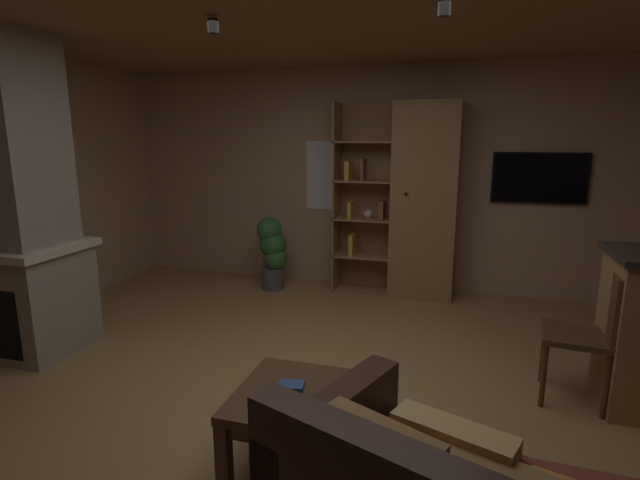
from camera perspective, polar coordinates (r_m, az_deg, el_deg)
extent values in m
cube|color=#A37A4C|center=(3.47, -1.96, -18.79)|extent=(6.15, 5.59, 0.02)
cube|color=tan|center=(5.75, 6.86, 7.03)|extent=(6.27, 0.06, 2.54)
cube|color=white|center=(5.82, 1.84, 7.50)|extent=(0.72, 0.01, 0.81)
cube|color=gray|center=(4.80, -31.23, -5.97)|extent=(0.91, 0.71, 0.85)
cube|color=gray|center=(4.61, -32.97, 9.26)|extent=(0.78, 0.61, 1.69)
cube|color=beige|center=(4.70, -31.84, -0.67)|extent=(0.99, 0.79, 0.06)
cube|color=#997047|center=(5.43, 12.04, 4.36)|extent=(0.69, 0.38, 2.13)
cube|color=#997047|center=(5.69, 5.47, 4.92)|extent=(0.64, 0.02, 2.13)
cube|color=#997047|center=(5.58, 1.98, 4.83)|extent=(0.02, 0.38, 2.13)
sphere|color=black|center=(5.23, 10.01, 5.33)|extent=(0.04, 0.04, 0.04)
cube|color=#997047|center=(5.75, 4.91, -5.77)|extent=(0.64, 0.38, 0.02)
cube|color=#997047|center=(5.63, 4.99, -1.75)|extent=(0.64, 0.38, 0.02)
cube|color=#997047|center=(5.55, 5.07, 2.52)|extent=(0.64, 0.38, 0.02)
cube|color=#997047|center=(5.49, 5.15, 6.90)|extent=(0.64, 0.38, 0.02)
cube|color=#997047|center=(5.47, 5.24, 11.34)|extent=(0.64, 0.38, 0.02)
cube|color=gold|center=(5.57, 3.81, -0.51)|extent=(0.05, 0.23, 0.24)
cube|color=brown|center=(5.43, 5.11, 8.20)|extent=(0.03, 0.23, 0.24)
cube|color=gold|center=(5.50, 3.66, 3.58)|extent=(0.04, 0.23, 0.19)
cube|color=gold|center=(5.46, 3.38, 8.09)|extent=(0.05, 0.23, 0.21)
cube|color=brown|center=(5.43, 7.28, 3.48)|extent=(0.05, 0.23, 0.21)
sphere|color=beige|center=(5.53, 5.64, 3.00)|extent=(0.10, 0.10, 0.10)
cube|color=#382116|center=(2.40, 1.66, -24.58)|extent=(0.46, 0.89, 0.67)
cube|color=tan|center=(2.03, 14.91, -25.06)|extent=(0.47, 0.30, 0.41)
cube|color=olive|center=(1.94, 6.81, -25.84)|extent=(0.49, 0.33, 0.41)
cube|color=#4C331E|center=(2.77, -2.39, -17.82)|extent=(0.69, 0.69, 0.05)
cube|color=#4C331E|center=(2.81, -2.38, -18.97)|extent=(0.62, 0.63, 0.08)
cube|color=#4C331E|center=(2.75, -11.17, -23.43)|extent=(0.07, 0.07, 0.36)
cube|color=#4C331E|center=(2.57, 2.37, -26.06)|extent=(0.07, 0.07, 0.36)
cube|color=#4C331E|center=(3.22, -5.91, -17.54)|extent=(0.07, 0.07, 0.36)
cube|color=#4C331E|center=(3.07, 5.32, -19.14)|extent=(0.07, 0.07, 0.36)
cube|color=#2D4C8C|center=(2.80, -3.37, -16.62)|extent=(0.15, 0.12, 0.02)
cube|color=#4C331E|center=(3.74, 27.73, -9.89)|extent=(0.47, 0.47, 0.04)
cube|color=#4C331E|center=(3.68, 31.06, -6.60)|extent=(0.09, 0.40, 0.44)
cylinder|color=#4C331E|center=(3.97, 24.60, -11.86)|extent=(0.04, 0.04, 0.46)
cylinder|color=#4C331E|center=(3.65, 24.66, -14.06)|extent=(0.04, 0.04, 0.46)
cylinder|color=#4C331E|center=(4.01, 29.85, -12.20)|extent=(0.04, 0.04, 0.46)
cylinder|color=#4C331E|center=(3.68, 30.43, -14.41)|extent=(0.04, 0.04, 0.46)
cylinder|color=#4C4C51|center=(5.79, -5.54, -4.43)|extent=(0.27, 0.27, 0.25)
sphere|color=#2D6B33|center=(5.72, -5.22, -2.13)|extent=(0.28, 0.28, 0.28)
sphere|color=#2D6B33|center=(5.69, -5.53, -0.45)|extent=(0.32, 0.32, 0.32)
sphere|color=#2D6B33|center=(5.66, -5.93, 1.20)|extent=(0.30, 0.30, 0.30)
cube|color=black|center=(5.65, 24.23, 6.62)|extent=(0.95, 0.05, 0.53)
cube|color=black|center=(5.63, 24.27, 6.60)|extent=(0.91, 0.01, 0.49)
cylinder|color=black|center=(4.45, -30.65, 19.54)|extent=(0.07, 0.07, 0.09)
cylinder|color=black|center=(3.55, -12.38, 23.21)|extent=(0.07, 0.07, 0.09)
cylinder|color=black|center=(3.10, 14.31, 24.78)|extent=(0.07, 0.07, 0.09)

